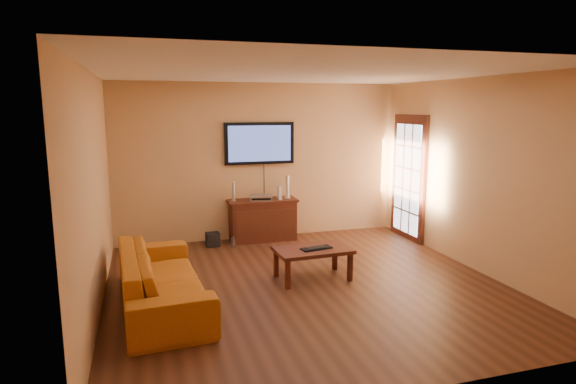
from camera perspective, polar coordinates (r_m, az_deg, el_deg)
name	(u,v)px	position (r m, az deg, el deg)	size (l,w,h in m)	color
ground_plane	(307,285)	(6.38, 2.24, -11.00)	(5.00, 5.00, 0.00)	#3B1E10
room_walls	(293,152)	(6.57, 0.55, 4.80)	(5.00, 5.00, 5.00)	tan
french_door	(409,179)	(8.64, 14.09, 1.51)	(0.07, 1.02, 2.22)	#3E170E
media_console	(263,220)	(8.34, -3.01, -3.31)	(1.19, 0.45, 0.72)	#3E170E
television	(259,143)	(8.32, -3.40, 5.78)	(1.22, 0.08, 0.72)	black
coffee_table	(313,252)	(6.50, 2.94, -7.15)	(1.02, 0.64, 0.43)	#3E170E
sofa	(161,269)	(5.81, -14.77, -8.82)	(2.26, 0.66, 0.89)	#AE5C13
speaker_left	(233,192)	(8.16, -6.48, -0.02)	(0.09, 0.09, 0.33)	silver
speaker_right	(287,188)	(8.39, -0.08, 0.52)	(0.11, 0.11, 0.39)	silver
av_receiver	(261,198)	(8.21, -3.22, -0.68)	(0.38, 0.27, 0.09)	silver
game_console	(279,193)	(8.29, -1.03, -0.07)	(0.05, 0.17, 0.23)	white
subwoofer	(213,239)	(8.15, -8.90, -5.57)	(0.22, 0.22, 0.22)	black
bottle	(233,243)	(7.99, -6.49, -5.99)	(0.07, 0.07, 0.19)	white
keyboard	(316,248)	(6.45, 3.38, -6.65)	(0.44, 0.22, 0.02)	black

